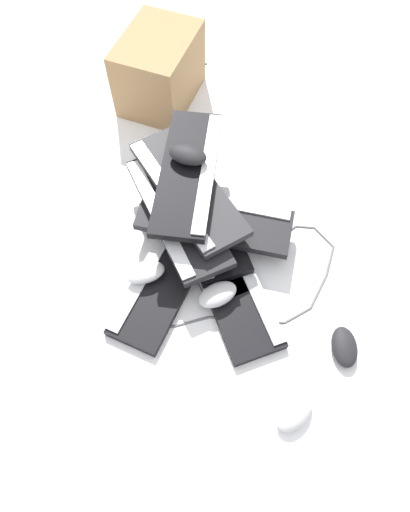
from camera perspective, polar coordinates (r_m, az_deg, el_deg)
ground_plane at (r=1.29m, az=-2.23°, el=-3.82°), size 3.20×3.20×0.00m
keyboard_0 at (r=1.29m, az=-4.97°, el=-2.43°), size 0.43×0.40×0.03m
keyboard_1 at (r=1.28m, az=3.32°, el=-3.45°), size 0.19×0.45×0.03m
keyboard_2 at (r=1.35m, az=-0.44°, el=2.50°), size 0.16×0.44×0.03m
keyboard_3 at (r=1.35m, az=-0.39°, el=5.04°), size 0.20×0.45×0.03m
keyboard_4 at (r=1.31m, az=1.22°, el=4.63°), size 0.44×0.39×0.03m
keyboard_5 at (r=1.29m, az=-3.53°, el=5.50°), size 0.16×0.44×0.03m
keyboard_6 at (r=1.30m, az=-2.26°, el=8.46°), size 0.19×0.45×0.03m
keyboard_7 at (r=1.30m, az=-2.03°, el=10.44°), size 0.37×0.45×0.03m
mouse_0 at (r=1.26m, az=-7.53°, el=-2.03°), size 0.12×0.08×0.04m
mouse_1 at (r=1.18m, az=11.11°, el=-18.65°), size 0.13×0.10×0.04m
mouse_2 at (r=1.29m, az=-2.20°, el=12.55°), size 0.12×0.13×0.04m
mouse_3 at (r=1.22m, az=1.59°, el=-4.83°), size 0.11×0.07×0.04m
mouse_4 at (r=1.26m, az=17.03°, el=-10.80°), size 0.11×0.13×0.04m
cable_0 at (r=1.69m, az=-2.90°, el=17.78°), size 0.28×0.49×0.01m
cable_1 at (r=1.29m, az=8.48°, el=-3.88°), size 0.57×0.26×0.01m
cardboard_box at (r=1.67m, az=-5.74°, el=22.17°), size 0.37×0.36×0.23m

